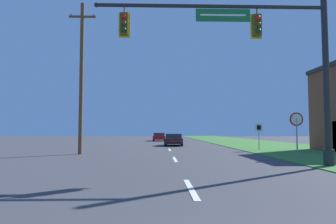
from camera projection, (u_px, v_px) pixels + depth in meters
name	position (u px, v px, depth m)	size (l,w,h in m)	color
grass_verge_right	(265.00, 145.00, 32.06)	(10.00, 110.00, 0.04)	#38752D
road_center_line	(170.00, 150.00, 23.77)	(0.16, 34.80, 0.01)	silver
signal_mast	(268.00, 55.00, 12.92)	(10.26, 0.47, 7.76)	#232326
car_ahead	(174.00, 140.00, 30.86)	(2.08, 4.52, 1.19)	black
far_car	(159.00, 137.00, 45.14)	(1.82, 4.45, 1.19)	black
stop_sign	(297.00, 125.00, 16.66)	(0.76, 0.07, 2.50)	gray
route_sign_post	(259.00, 131.00, 22.94)	(0.55, 0.06, 2.03)	gray
utility_pole_near	(81.00, 75.00, 19.75)	(1.80, 0.26, 10.05)	brown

